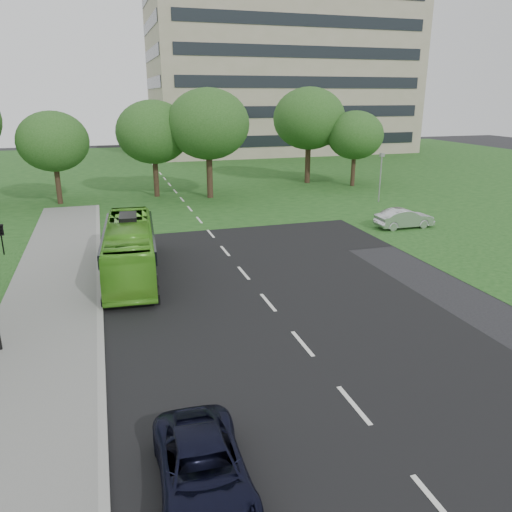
# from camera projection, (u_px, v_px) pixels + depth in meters

# --- Properties ---
(ground) EXTENTS (160.00, 160.00, 0.00)m
(ground) POSITION_uv_depth(u_px,v_px,m) (284.00, 321.00, 20.17)
(ground) COLOR black
(ground) RESTS_ON ground
(street_surfaces) EXTENTS (120.00, 120.00, 0.15)m
(street_surfaces) POSITION_uv_depth(u_px,v_px,m) (184.00, 207.00, 40.75)
(street_surfaces) COLOR black
(street_surfaces) RESTS_ON ground
(office_building) EXTENTS (40.10, 20.10, 25.00)m
(office_building) POSITION_uv_depth(u_px,v_px,m) (281.00, 70.00, 78.83)
(office_building) COLOR gray
(office_building) RESTS_ON ground
(tree_park_a) EXTENTS (5.71, 5.71, 7.58)m
(tree_park_a) POSITION_uv_depth(u_px,v_px,m) (53.00, 142.00, 40.49)
(tree_park_a) COLOR black
(tree_park_a) RESTS_ON ground
(tree_park_b) EXTENTS (6.41, 6.41, 8.40)m
(tree_park_b) POSITION_uv_depth(u_px,v_px,m) (153.00, 132.00, 43.38)
(tree_park_b) COLOR black
(tree_park_b) RESTS_ON ground
(tree_park_c) EXTENTS (7.07, 7.07, 9.39)m
(tree_park_c) POSITION_uv_depth(u_px,v_px,m) (208.00, 124.00, 42.64)
(tree_park_c) COLOR black
(tree_park_c) RESTS_ON ground
(tree_park_d) EXTENTS (7.24, 7.24, 9.57)m
(tree_park_d) POSITION_uv_depth(u_px,v_px,m) (309.00, 119.00, 50.18)
(tree_park_d) COLOR black
(tree_park_d) RESTS_ON ground
(tree_park_e) EXTENTS (5.51, 5.51, 7.35)m
(tree_park_e) POSITION_uv_depth(u_px,v_px,m) (355.00, 135.00, 48.91)
(tree_park_e) COLOR black
(tree_park_e) RESTS_ON ground
(bus) EXTENTS (2.96, 9.85, 2.71)m
(bus) POSITION_uv_depth(u_px,v_px,m) (130.00, 249.00, 25.08)
(bus) COLOR #56B327
(bus) RESTS_ON ground
(sedan) EXTENTS (4.04, 1.42, 1.33)m
(sedan) POSITION_uv_depth(u_px,v_px,m) (404.00, 218.00, 34.27)
(sedan) COLOR silver
(sedan) RESTS_ON ground
(suv) EXTENTS (2.17, 4.45, 1.22)m
(suv) POSITION_uv_depth(u_px,v_px,m) (203.00, 470.00, 11.33)
(suv) COLOR black
(suv) RESTS_ON ground
(camera_pole) EXTENTS (0.35, 0.30, 4.13)m
(camera_pole) POSITION_uv_depth(u_px,v_px,m) (381.00, 171.00, 42.02)
(camera_pole) COLOR gray
(camera_pole) RESTS_ON ground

